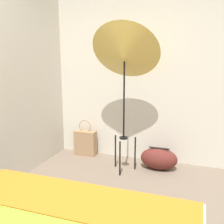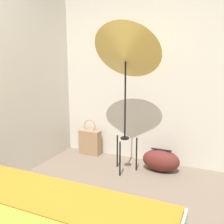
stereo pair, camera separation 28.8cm
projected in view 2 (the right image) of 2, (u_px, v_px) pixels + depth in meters
wall_back at (159, 72)px, 3.61m from camera, size 8.00×0.05×2.60m
wall_side_left at (11, 75)px, 3.13m from camera, size 0.05×8.00×2.60m
photo_umbrella at (126, 56)px, 3.22m from camera, size 0.87×0.67×1.92m
tote_bag at (90, 142)px, 4.11m from camera, size 0.33×0.14×0.56m
duffel_bag at (161, 160)px, 3.51m from camera, size 0.50×0.29×0.30m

